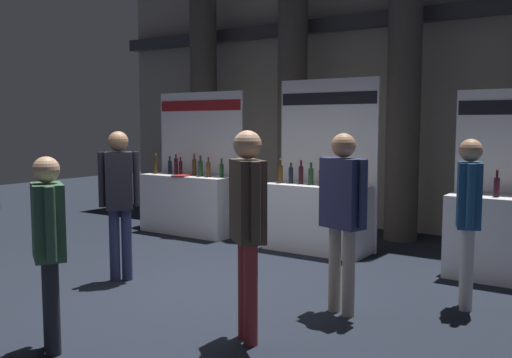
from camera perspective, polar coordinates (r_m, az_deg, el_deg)
ground_plane at (r=6.68m, az=-5.97°, el=-10.78°), size 24.00×24.00×0.00m
hall_colonnade at (r=10.35m, az=10.52°, el=13.09°), size 11.20×1.21×6.65m
exhibitor_booth_0 at (r=9.75m, az=-6.70°, el=-1.89°), size 1.82×0.73×2.43m
exhibitor_booth_1 at (r=8.36m, az=6.31°, el=-3.07°), size 1.60×0.66×2.55m
exhibitor_booth_2 at (r=7.39m, az=24.42°, el=-4.84°), size 1.49×0.66×2.31m
visitor_0 at (r=5.57m, az=8.78°, el=-2.70°), size 0.58×0.34×1.79m
visitor_2 at (r=6.06m, az=20.76°, el=-2.88°), size 0.31×0.49×1.73m
visitor_3 at (r=6.88m, az=-13.69°, el=-1.33°), size 0.39×0.40×1.80m
visitor_5 at (r=4.90m, az=-20.30°, el=-5.50°), size 0.50×0.41×1.62m
visitor_6 at (r=4.80m, az=-0.86°, el=-3.71°), size 0.47×0.44×1.83m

